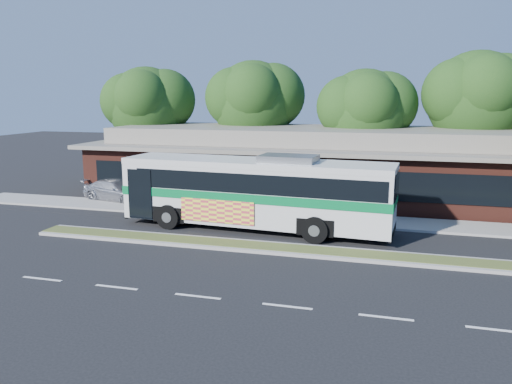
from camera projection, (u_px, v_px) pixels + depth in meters
ground at (312, 257)px, 20.33m from camera, size 120.00×120.00×0.00m
median_strip at (315, 251)px, 20.89m from camera, size 26.00×1.10×0.15m
sidewalk at (331, 219)px, 26.38m from camera, size 44.00×2.60×0.12m
parking_lot at (77, 191)px, 34.48m from camera, size 14.00×12.00×0.01m
plaza_building at (345, 164)px, 32.22m from camera, size 33.20×11.20×4.45m
tree_bg_a at (153, 104)px, 37.34m from camera, size 6.47×5.80×8.63m
tree_bg_b at (259, 100)px, 36.16m from camera, size 6.69×6.00×9.00m
tree_bg_c at (371, 109)px, 33.23m from camera, size 6.24×5.60×8.26m
tree_bg_d at (484, 97)px, 32.20m from camera, size 6.91×6.20×9.37m
transit_bus at (257, 188)px, 24.28m from camera, size 13.47×3.82×3.73m
sedan at (117, 191)px, 31.12m from camera, size 4.86×2.76×1.33m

